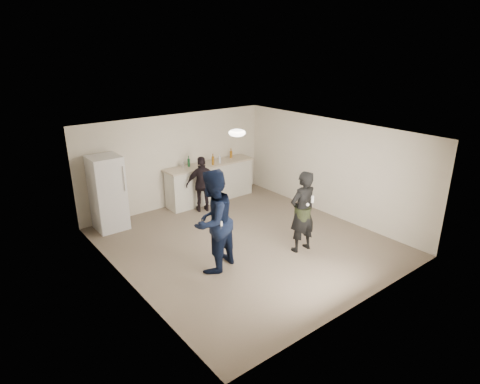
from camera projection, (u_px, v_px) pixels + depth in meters
floor at (245, 242)px, 9.06m from camera, size 6.00×6.00×0.00m
ceiling at (246, 133)px, 8.20m from camera, size 6.00×6.00×0.00m
wall_back at (176, 161)px, 10.85m from camera, size 6.00×0.00×6.00m
wall_front at (363, 240)px, 6.41m from camera, size 6.00×0.00×6.00m
wall_left at (124, 223)px, 7.04m from camera, size 0.00×6.00×6.00m
wall_right at (330, 168)px, 10.22m from camera, size 0.00×6.00×6.00m
counter at (210, 183)px, 11.35m from camera, size 2.60×0.56×1.05m
counter_top at (210, 164)px, 11.17m from camera, size 2.68×0.64×0.04m
fridge at (108, 193)px, 9.46m from camera, size 0.70×0.70×1.80m
fridge_handle at (124, 179)px, 9.21m from camera, size 0.02×0.02×0.60m
ceiling_dome at (237, 133)px, 8.44m from camera, size 0.36×0.36×0.16m
shaker at (183, 165)px, 10.73m from camera, size 0.08×0.08×0.17m
man at (213, 221)px, 7.65m from camera, size 1.21×1.08×2.05m
woman at (302, 212)px, 8.42m from camera, size 0.68×0.47×1.78m
camo_shorts at (302, 214)px, 8.44m from camera, size 0.34×0.34×0.28m
spectator at (203, 184)px, 10.54m from camera, size 0.95×0.67×1.50m
remote_man at (221, 225)px, 7.43m from camera, size 0.04×0.04×0.15m
nunchuk_man at (226, 226)px, 7.55m from camera, size 0.07×0.07×0.07m
remote_woman at (312, 199)px, 8.12m from camera, size 0.04×0.04×0.15m
nunchuk_woman at (308, 205)px, 8.12m from camera, size 0.07×0.07×0.07m
bottle_cluster at (214, 159)px, 11.19m from camera, size 1.52×0.36×0.23m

